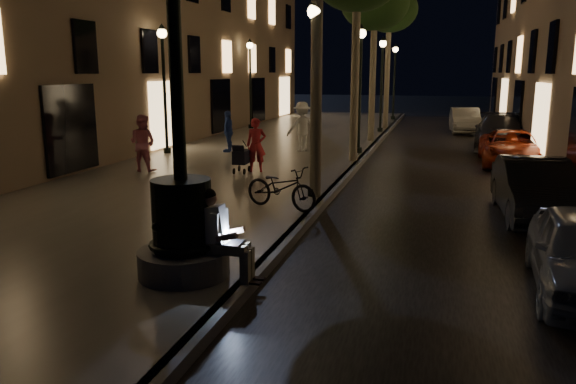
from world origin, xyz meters
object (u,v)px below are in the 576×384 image
(fountain_lamppost, at_px, (182,211))
(tree_far, at_px, (389,11))
(lamp_curb_a, at_px, (314,73))
(car_second, at_px, (535,189))
(stroller, at_px, (241,157))
(pedestrian_red, at_px, (256,145))
(pedestrian_white, at_px, (302,127))
(pedestrian_pink, at_px, (143,143))
(lamp_curb_c, at_px, (382,72))
(lamp_left_c, at_px, (250,72))
(tree_third, at_px, (375,4))
(lamp_curb_b, at_px, (360,72))
(pedestrian_blue, at_px, (228,131))
(seated_man_laptop, at_px, (220,232))
(car_fifth, at_px, (465,120))
(lamp_left_b, at_px, (164,72))
(car_rear, at_px, (500,132))
(bicycle, at_px, (281,187))
(car_third, at_px, (512,148))
(lamp_curb_d, at_px, (395,72))

(fountain_lamppost, xyz_separation_m, tree_far, (0.78, 24.00, 5.22))
(lamp_curb_a, xyz_separation_m, car_second, (5.14, -0.15, -2.56))
(stroller, xyz_separation_m, pedestrian_red, (0.37, 0.34, 0.34))
(car_second, height_order, pedestrian_white, pedestrian_white)
(pedestrian_pink, bearing_deg, lamp_curb_c, -109.81)
(lamp_left_c, height_order, car_second, lamp_left_c)
(tree_far, bearing_deg, tree_third, -90.76)
(lamp_curb_b, relative_size, stroller, 4.86)
(pedestrian_blue, bearing_deg, seated_man_laptop, 14.56)
(seated_man_laptop, xyz_separation_m, car_fifth, (4.39, 24.49, -0.25))
(car_fifth, bearing_deg, lamp_curb_c, -152.49)
(fountain_lamppost, xyz_separation_m, seated_man_laptop, (0.61, -0.00, -0.28))
(pedestrian_white, bearing_deg, lamp_curb_c, -141.15)
(lamp_left_b, bearing_deg, pedestrian_pink, -73.18)
(car_fifth, distance_m, pedestrian_blue, 14.81)
(lamp_left_c, bearing_deg, lamp_curb_b, -48.41)
(car_rear, relative_size, bicycle, 2.69)
(lamp_curb_a, height_order, lamp_left_c, same)
(pedestrian_white, xyz_separation_m, bicycle, (1.78, -9.32, -0.47))
(lamp_curb_c, bearing_deg, bicycle, -91.36)
(lamp_left_c, bearing_deg, fountain_lamppost, -73.78)
(lamp_left_c, height_order, stroller, lamp_left_c)
(pedestrian_red, bearing_deg, lamp_left_c, 90.11)
(stroller, relative_size, car_third, 0.22)
(tree_far, bearing_deg, lamp_curb_d, 90.76)
(lamp_left_b, bearing_deg, car_third, 7.17)
(lamp_curb_d, xyz_separation_m, pedestrian_blue, (-4.92, -17.10, -2.24))
(seated_man_laptop, relative_size, lamp_curb_b, 0.29)
(pedestrian_red, height_order, pedestrian_white, pedestrian_white)
(tree_far, distance_m, pedestrian_pink, 17.80)
(lamp_left_b, bearing_deg, car_rear, 25.56)
(tree_third, relative_size, lamp_curb_a, 1.50)
(seated_man_laptop, xyz_separation_m, tree_far, (0.17, 24.00, 5.50))
(tree_third, xyz_separation_m, car_fifth, (4.30, 6.49, -5.46))
(lamp_curb_b, height_order, pedestrian_white, lamp_curb_b)
(car_fifth, height_order, pedestrian_red, pedestrian_red)
(lamp_curb_a, distance_m, pedestrian_red, 4.44)
(tree_far, relative_size, pedestrian_white, 3.90)
(car_second, distance_m, car_fifth, 18.65)
(tree_far, xyz_separation_m, bicycle, (-0.49, -19.50, -5.74))
(lamp_curb_c, xyz_separation_m, pedestrian_white, (-2.20, -8.18, -2.07))
(tree_third, relative_size, lamp_left_c, 1.50)
(lamp_left_b, bearing_deg, pedestrian_white, 20.38)
(lamp_curb_a, height_order, lamp_left_b, same)
(lamp_left_b, bearing_deg, car_fifth, 47.60)
(car_third, xyz_separation_m, car_rear, (0.00, 4.44, 0.11))
(stroller, distance_m, pedestrian_white, 5.26)
(fountain_lamppost, relative_size, car_fifth, 1.27)
(lamp_curb_a, relative_size, car_third, 1.08)
(lamp_curb_b, xyz_separation_m, car_rear, (5.50, 4.03, -2.50))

